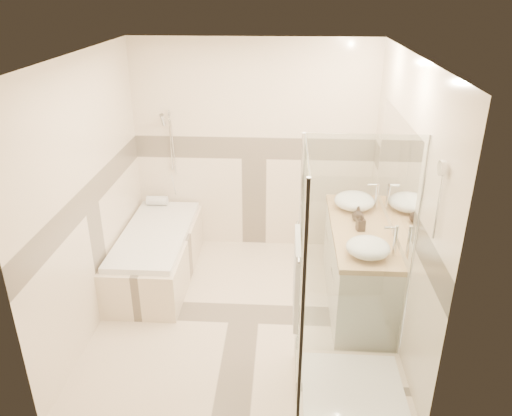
# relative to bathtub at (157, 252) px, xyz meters

# --- Properties ---
(room) EXTENTS (2.82, 3.02, 2.52)m
(room) POSITION_rel_bathtub_xyz_m (1.08, -0.64, 0.95)
(room) COLOR beige
(room) RESTS_ON ground
(bathtub) EXTENTS (0.75, 1.70, 0.56)m
(bathtub) POSITION_rel_bathtub_xyz_m (0.00, 0.00, 0.00)
(bathtub) COLOR beige
(bathtub) RESTS_ON ground
(vanity) EXTENTS (0.58, 1.62, 0.85)m
(vanity) POSITION_rel_bathtub_xyz_m (2.15, -0.35, 0.12)
(vanity) COLOR silver
(vanity) RESTS_ON ground
(shower_enclosure) EXTENTS (0.96, 0.93, 2.04)m
(shower_enclosure) POSITION_rel_bathtub_xyz_m (1.86, -1.62, 0.20)
(shower_enclosure) COLOR beige
(shower_enclosure) RESTS_ON ground
(vessel_sink_near) EXTENTS (0.42, 0.42, 0.17)m
(vessel_sink_near) POSITION_rel_bathtub_xyz_m (2.13, 0.10, 0.63)
(vessel_sink_near) COLOR white
(vessel_sink_near) RESTS_ON vanity
(vessel_sink_far) EXTENTS (0.39, 0.39, 0.15)m
(vessel_sink_far) POSITION_rel_bathtub_xyz_m (2.13, -0.90, 0.62)
(vessel_sink_far) COLOR white
(vessel_sink_far) RESTS_ON vanity
(faucet_near) EXTENTS (0.12, 0.03, 0.29)m
(faucet_near) POSITION_rel_bathtub_xyz_m (2.35, 0.10, 0.71)
(faucet_near) COLOR silver
(faucet_near) RESTS_ON vanity
(faucet_far) EXTENTS (0.12, 0.03, 0.29)m
(faucet_far) POSITION_rel_bathtub_xyz_m (2.35, -0.90, 0.71)
(faucet_far) COLOR silver
(faucet_far) RESTS_ON vanity
(amenity_bottle_a) EXTENTS (0.09, 0.09, 0.17)m
(amenity_bottle_a) POSITION_rel_bathtub_xyz_m (2.13, -0.42, 0.63)
(amenity_bottle_a) COLOR black
(amenity_bottle_a) RESTS_ON vanity
(amenity_bottle_b) EXTENTS (0.13, 0.13, 0.15)m
(amenity_bottle_b) POSITION_rel_bathtub_xyz_m (2.13, -0.20, 0.62)
(amenity_bottle_b) COLOR black
(amenity_bottle_b) RESTS_ON vanity
(folded_towels) EXTENTS (0.14, 0.22, 0.07)m
(folded_towels) POSITION_rel_bathtub_xyz_m (2.13, 0.29, 0.58)
(folded_towels) COLOR silver
(folded_towels) RESTS_ON vanity
(rolled_towel) EXTENTS (0.25, 0.11, 0.11)m
(rolled_towel) POSITION_rel_bathtub_xyz_m (-0.14, 0.70, 0.31)
(rolled_towel) COLOR silver
(rolled_towel) RESTS_ON bathtub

